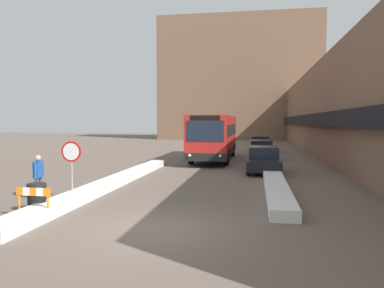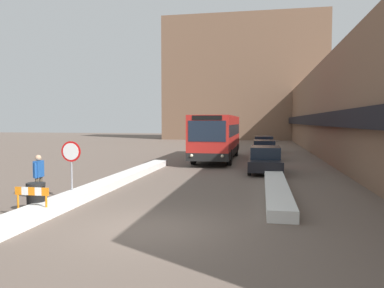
% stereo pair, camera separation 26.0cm
% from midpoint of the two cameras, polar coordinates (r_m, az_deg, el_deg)
% --- Properties ---
extents(ground_plane, '(160.00, 160.00, 0.00)m').
position_cam_midpoint_polar(ground_plane, '(10.39, -5.94, -12.80)').
color(ground_plane, '#66564C').
extents(building_row_right, '(5.50, 60.00, 7.63)m').
position_cam_midpoint_polar(building_row_right, '(34.32, 22.61, 4.69)').
color(building_row_right, brown).
rests_on(building_row_right, ground_plane).
extents(building_backdrop_far, '(26.00, 8.00, 19.79)m').
position_cam_midpoint_polar(building_backdrop_far, '(63.21, 8.03, 9.76)').
color(building_backdrop_far, brown).
rests_on(building_backdrop_far, ground_plane).
extents(snow_bank_left, '(0.90, 16.24, 0.35)m').
position_cam_midpoint_polar(snow_bank_left, '(17.36, -11.45, -5.66)').
color(snow_bank_left, silver).
rests_on(snow_bank_left, ground_plane).
extents(snow_bank_right, '(0.90, 10.66, 0.37)m').
position_cam_midpoint_polar(snow_bank_right, '(16.33, 13.12, -6.22)').
color(snow_bank_right, silver).
rests_on(snow_bank_right, ground_plane).
extents(city_bus, '(2.69, 10.98, 3.32)m').
position_cam_midpoint_polar(city_bus, '(28.31, 4.13, 1.19)').
color(city_bus, red).
rests_on(city_bus, ground_plane).
extents(parked_car_front, '(1.88, 4.35, 1.48)m').
position_cam_midpoint_polar(parked_car_front, '(21.76, 11.44, -2.34)').
color(parked_car_front, black).
rests_on(parked_car_front, ground_plane).
extents(parked_car_middle, '(1.85, 4.69, 1.46)m').
position_cam_midpoint_polar(parked_car_middle, '(29.50, 11.22, -0.84)').
color(parked_car_middle, '#38383D').
rests_on(parked_car_middle, ground_plane).
extents(parked_car_back, '(1.94, 4.39, 1.53)m').
position_cam_midpoint_polar(parked_car_back, '(35.98, 11.10, -0.03)').
color(parked_car_back, maroon).
rests_on(parked_car_back, ground_plane).
extents(stop_sign, '(0.76, 0.08, 2.18)m').
position_cam_midpoint_polar(stop_sign, '(14.47, -17.45, -1.98)').
color(stop_sign, gray).
rests_on(stop_sign, ground_plane).
extents(pedestrian, '(0.23, 0.54, 1.66)m').
position_cam_midpoint_polar(pedestrian, '(15.16, -21.88, -4.03)').
color(pedestrian, brown).
rests_on(pedestrian, ground_plane).
extents(trash_bin, '(0.59, 0.59, 0.95)m').
position_cam_midpoint_polar(trash_bin, '(12.99, -22.15, -7.57)').
color(trash_bin, black).
rests_on(trash_bin, ground_plane).
extents(construction_barricade, '(1.10, 0.06, 0.94)m').
position_cam_midpoint_polar(construction_barricade, '(12.22, -22.65, -7.36)').
color(construction_barricade, orange).
rests_on(construction_barricade, ground_plane).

